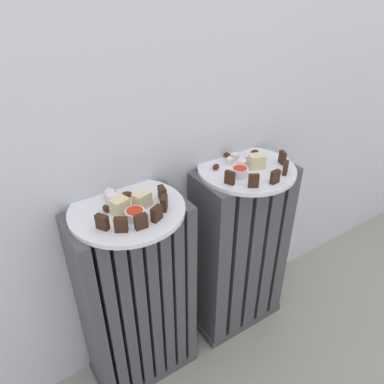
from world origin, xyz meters
TOP-DOWN VIEW (x-y plane):
  - radiator_left at (-0.19, 0.28)m, footprint 0.32×0.16m
  - radiator_right at (0.19, 0.28)m, footprint 0.32×0.16m
  - plate_left at (-0.19, 0.28)m, footprint 0.29×0.29m
  - plate_right at (0.19, 0.28)m, footprint 0.29×0.29m
  - dark_cake_slice_left_0 at (-0.27, 0.23)m, footprint 0.03×0.03m
  - dark_cake_slice_left_1 at (-0.24, 0.20)m, footprint 0.03×0.03m
  - dark_cake_slice_left_2 at (-0.20, 0.19)m, footprint 0.03×0.02m
  - dark_cake_slice_left_3 at (-0.15, 0.20)m, footprint 0.03×0.03m
  - dark_cake_slice_left_4 at (-0.12, 0.22)m, footprint 0.03×0.03m
  - dark_cake_slice_left_5 at (-0.10, 0.26)m, footprint 0.02×0.03m
  - marble_cake_slice_left_0 at (-0.16, 0.26)m, footprint 0.05×0.04m
  - marble_cake_slice_left_1 at (-0.21, 0.27)m, footprint 0.05×0.04m
  - turkish_delight_left_0 at (-0.21, 0.32)m, footprint 0.03×0.03m
  - turkish_delight_left_1 at (-0.21, 0.34)m, footprint 0.03×0.03m
  - medjool_date_left_0 at (-0.24, 0.29)m, footprint 0.02×0.02m
  - medjool_date_left_1 at (-0.17, 0.32)m, footprint 0.03×0.02m
  - jam_bowl_left at (-0.19, 0.23)m, footprint 0.05×0.05m
  - dark_cake_slice_right_0 at (0.09, 0.23)m, footprint 0.02×0.03m
  - dark_cake_slice_right_1 at (0.13, 0.19)m, footprint 0.03×0.02m
  - dark_cake_slice_right_2 at (0.20, 0.17)m, footprint 0.03×0.01m
  - dark_cake_slice_right_3 at (0.26, 0.19)m, footprint 0.03×0.03m
  - dark_cake_slice_right_4 at (0.29, 0.24)m, footprint 0.02×0.03m
  - marble_cake_slice_right_0 at (0.21, 0.26)m, footprint 0.05×0.05m
  - turkish_delight_right_0 at (0.16, 0.32)m, footprint 0.02×0.02m
  - turkish_delight_right_1 at (0.22, 0.30)m, footprint 0.03×0.03m
  - turkish_delight_right_2 at (0.18, 0.29)m, footprint 0.03×0.03m
  - turkish_delight_right_3 at (0.19, 0.34)m, footprint 0.02×0.02m
  - medjool_date_right_0 at (0.18, 0.36)m, footprint 0.02×0.03m
  - medjool_date_right_1 at (0.11, 0.32)m, footprint 0.03×0.03m
  - medjool_date_right_2 at (0.26, 0.33)m, footprint 0.03×0.02m
  - medjool_date_right_3 at (0.26, 0.30)m, footprint 0.02×0.02m
  - jam_bowl_right at (0.14, 0.25)m, footprint 0.05×0.05m
  - fork at (-0.19, 0.27)m, footprint 0.02×0.11m

SIDE VIEW (x-z plane):
  - radiator_left at x=-0.19m, z-range 0.00..0.62m
  - radiator_right at x=0.19m, z-range 0.00..0.62m
  - plate_left at x=-0.19m, z-range 0.62..0.64m
  - plate_right at x=0.19m, z-range 0.62..0.64m
  - fork at x=-0.19m, z-range 0.64..0.64m
  - medjool_date_right_1 at x=0.11m, z-range 0.64..0.65m
  - medjool_date_left_1 at x=-0.17m, z-range 0.64..0.65m
  - medjool_date_right_2 at x=0.26m, z-range 0.64..0.65m
  - medjool_date_right_0 at x=0.18m, z-range 0.64..0.65m
  - medjool_date_right_3 at x=0.26m, z-range 0.64..0.65m
  - medjool_date_left_0 at x=-0.24m, z-range 0.64..0.65m
  - turkish_delight_right_0 at x=0.16m, z-range 0.64..0.65m
  - turkish_delight_right_3 at x=0.19m, z-range 0.64..0.66m
  - turkish_delight_left_1 at x=-0.21m, z-range 0.64..0.66m
  - turkish_delight_right_1 at x=0.22m, z-range 0.64..0.66m
  - turkish_delight_right_2 at x=0.18m, z-range 0.64..0.66m
  - jam_bowl_left at x=-0.19m, z-range 0.64..0.66m
  - turkish_delight_left_0 at x=-0.21m, z-range 0.64..0.66m
  - jam_bowl_right at x=0.14m, z-range 0.64..0.66m
  - dark_cake_slice_left_0 at x=-0.27m, z-range 0.64..0.67m
  - dark_cake_slice_left_1 at x=-0.24m, z-range 0.64..0.67m
  - dark_cake_slice_left_2 at x=-0.20m, z-range 0.64..0.67m
  - dark_cake_slice_left_3 at x=-0.15m, z-range 0.64..0.67m
  - dark_cake_slice_left_4 at x=-0.12m, z-range 0.64..0.67m
  - dark_cake_slice_left_5 at x=-0.10m, z-range 0.64..0.67m
  - dark_cake_slice_right_0 at x=0.09m, z-range 0.64..0.67m
  - dark_cake_slice_right_1 at x=0.13m, z-range 0.64..0.67m
  - dark_cake_slice_right_2 at x=0.20m, z-range 0.64..0.67m
  - dark_cake_slice_right_3 at x=0.26m, z-range 0.64..0.67m
  - dark_cake_slice_right_4 at x=0.29m, z-range 0.64..0.67m
  - marble_cake_slice_left_1 at x=-0.21m, z-range 0.64..0.67m
  - marble_cake_slice_left_0 at x=-0.16m, z-range 0.64..0.67m
  - marble_cake_slice_right_0 at x=0.21m, z-range 0.64..0.68m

